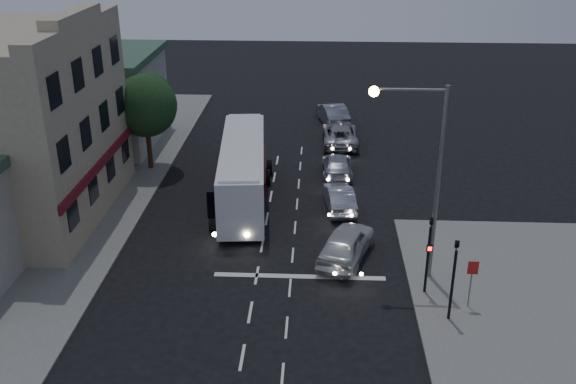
# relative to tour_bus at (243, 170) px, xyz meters

# --- Properties ---
(ground) EXTENTS (120.00, 120.00, 0.00)m
(ground) POSITION_rel_tour_bus_xyz_m (1.55, -10.43, -1.92)
(ground) COLOR black
(sidewalk_far) EXTENTS (12.00, 50.00, 0.12)m
(sidewalk_far) POSITION_rel_tour_bus_xyz_m (-11.45, -2.43, -1.86)
(sidewalk_far) COLOR slate
(sidewalk_far) RESTS_ON ground
(road_markings) EXTENTS (8.00, 30.55, 0.01)m
(road_markings) POSITION_rel_tour_bus_xyz_m (2.84, -7.13, -1.92)
(road_markings) COLOR silver
(road_markings) RESTS_ON ground
(tour_bus) EXTENTS (3.38, 11.74, 3.55)m
(tour_bus) POSITION_rel_tour_bus_xyz_m (0.00, 0.00, 0.00)
(tour_bus) COLOR white
(tour_bus) RESTS_ON ground
(car_suv) EXTENTS (3.36, 5.19, 1.65)m
(car_suv) POSITION_rel_tour_bus_xyz_m (5.76, -6.63, -1.10)
(car_suv) COLOR silver
(car_suv) RESTS_ON ground
(car_sedan_a) EXTENTS (1.95, 4.29, 1.37)m
(car_sedan_a) POSITION_rel_tour_bus_xyz_m (5.57, -0.95, -1.24)
(car_sedan_a) COLOR #B2B2BC
(car_sedan_a) RESTS_ON ground
(car_sedan_b) EXTENTS (1.90, 4.60, 1.33)m
(car_sedan_b) POSITION_rel_tour_bus_xyz_m (5.56, 4.11, -1.26)
(car_sedan_b) COLOR #A3A6B3
(car_sedan_b) RESTS_ON ground
(car_sedan_c) EXTENTS (2.57, 5.39, 1.48)m
(car_sedan_c) POSITION_rel_tour_bus_xyz_m (5.90, 9.99, -1.18)
(car_sedan_c) COLOR #A1A1A5
(car_sedan_c) RESTS_ON ground
(car_extra) EXTENTS (2.81, 5.26, 1.65)m
(car_extra) POSITION_rel_tour_bus_xyz_m (5.41, 14.89, -1.10)
(car_extra) COLOR gray
(car_extra) RESTS_ON ground
(traffic_signal_main) EXTENTS (0.25, 0.35, 4.10)m
(traffic_signal_main) POSITION_rel_tour_bus_xyz_m (9.15, -9.66, 0.50)
(traffic_signal_main) COLOR black
(traffic_signal_main) RESTS_ON sidewalk_near
(traffic_signal_side) EXTENTS (0.18, 0.15, 4.10)m
(traffic_signal_side) POSITION_rel_tour_bus_xyz_m (9.85, -11.63, 0.50)
(traffic_signal_side) COLOR black
(traffic_signal_side) RESTS_ON sidewalk_near
(regulatory_sign) EXTENTS (0.45, 0.12, 2.20)m
(regulatory_sign) POSITION_rel_tour_bus_xyz_m (10.85, -10.67, -0.32)
(regulatory_sign) COLOR slate
(regulatory_sign) RESTS_ON sidewalk_near
(streetlight) EXTENTS (3.32, 0.44, 9.00)m
(streetlight) POSITION_rel_tour_bus_xyz_m (8.90, -8.23, 3.81)
(streetlight) COLOR slate
(streetlight) RESTS_ON sidewalk_near
(main_building) EXTENTS (10.12, 12.00, 11.00)m
(main_building) POSITION_rel_tour_bus_xyz_m (-12.41, -2.43, 3.24)
(main_building) COLOR tan
(main_building) RESTS_ON sidewalk_far
(low_building_north) EXTENTS (9.40, 9.40, 6.50)m
(low_building_north) POSITION_rel_tour_bus_xyz_m (-11.95, 9.57, 1.47)
(low_building_north) COLOR #A79D8F
(low_building_north) RESTS_ON sidewalk_far
(street_tree) EXTENTS (4.00, 4.00, 6.20)m
(street_tree) POSITION_rel_tour_bus_xyz_m (-6.66, 4.59, 2.58)
(street_tree) COLOR black
(street_tree) RESTS_ON sidewalk_far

